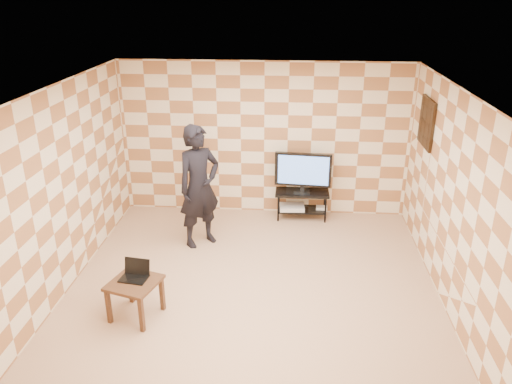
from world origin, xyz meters
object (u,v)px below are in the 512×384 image
Objects in this scene: side_table at (135,288)px; person at (199,186)px; tv_stand at (302,199)px; tv at (303,171)px.

side_table is 2.10m from person.
person is (-1.61, -1.05, 0.61)m from tv_stand.
tv reaches higher than side_table.
tv is 3.70m from side_table.
tv_stand is at bearing 95.21° from tv.
tv is 0.50× the size of person.
tv_stand is 0.48× the size of person.
tv_stand is 0.96× the size of tv.
side_table is at bearing -124.50° from tv.
person is at bearing -146.89° from tv.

